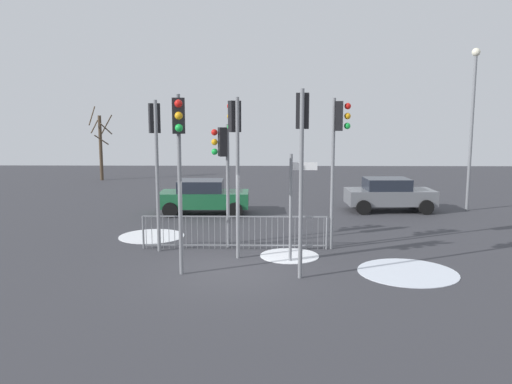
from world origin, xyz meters
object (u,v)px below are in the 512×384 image
(car_green_far, at_px, (203,196))
(street_lamp, at_px, (472,113))
(traffic_light_foreground_right, at_px, (235,141))
(traffic_light_rear_left, at_px, (338,140))
(traffic_light_mid_left, at_px, (223,158))
(traffic_light_mid_right, at_px, (179,144))
(car_grey_near, at_px, (389,194))
(traffic_light_foreground_left, at_px, (155,141))
(direction_sign_post, at_px, (293,202))
(bare_tree_left, at_px, (101,144))
(traffic_light_rear_right, at_px, (302,141))

(car_green_far, distance_m, street_lamp, 12.27)
(traffic_light_foreground_right, distance_m, traffic_light_rear_left, 3.27)
(traffic_light_rear_left, bearing_deg, traffic_light_mid_left, -81.60)
(traffic_light_mid_right, distance_m, street_lamp, 14.91)
(traffic_light_rear_left, bearing_deg, car_green_far, -129.98)
(traffic_light_rear_left, height_order, car_grey_near, traffic_light_rear_left)
(traffic_light_mid_right, xyz_separation_m, car_green_far, (-0.44, 8.75, -2.71))
(traffic_light_foreground_left, bearing_deg, traffic_light_rear_left, -22.92)
(traffic_light_foreground_right, height_order, direction_sign_post, traffic_light_foreground_right)
(traffic_light_mid_left, height_order, direction_sign_post, traffic_light_mid_left)
(bare_tree_left, bearing_deg, traffic_light_rear_left, -53.64)
(traffic_light_mid_right, bearing_deg, street_lamp, -150.06)
(car_grey_near, relative_size, street_lamp, 0.54)
(direction_sign_post, height_order, bare_tree_left, bare_tree_left)
(traffic_light_rear_left, distance_m, car_grey_near, 7.92)
(traffic_light_mid_left, relative_size, traffic_light_rear_left, 0.83)
(traffic_light_rear_right, distance_m, bare_tree_left, 23.66)
(traffic_light_rear_right, relative_size, traffic_light_foreground_right, 1.03)
(car_green_far, distance_m, car_grey_near, 8.19)
(direction_sign_post, distance_m, street_lamp, 11.98)
(traffic_light_foreground_right, relative_size, bare_tree_left, 0.98)
(street_lamp, bearing_deg, traffic_light_rear_right, -129.80)
(traffic_light_mid_right, relative_size, car_grey_near, 1.23)
(traffic_light_mid_right, bearing_deg, bare_tree_left, -78.27)
(traffic_light_rear_right, height_order, traffic_light_rear_left, traffic_light_rear_right)
(car_green_far, bearing_deg, bare_tree_left, 123.61)
(direction_sign_post, bearing_deg, traffic_light_rear_left, 46.43)
(car_green_far, height_order, street_lamp, street_lamp)
(traffic_light_foreground_right, height_order, traffic_light_rear_left, traffic_light_rear_left)
(traffic_light_rear_right, bearing_deg, traffic_light_mid_left, 135.82)
(traffic_light_foreground_left, distance_m, traffic_light_mid_right, 2.89)
(traffic_light_mid_left, bearing_deg, car_green_far, -4.85)
(traffic_light_rear_left, xyz_separation_m, car_green_far, (-4.90, 5.91, -2.70))
(traffic_light_mid_left, xyz_separation_m, traffic_light_rear_left, (3.57, -0.12, 0.58))
(traffic_light_mid_right, distance_m, car_green_far, 9.17)
(traffic_light_rear_left, height_order, bare_tree_left, bare_tree_left)
(traffic_light_rear_left, bearing_deg, bare_tree_left, -133.27)
(traffic_light_rear_right, distance_m, traffic_light_rear_left, 3.14)
(car_green_far, bearing_deg, car_grey_near, 4.48)
(traffic_light_foreground_left, bearing_deg, direction_sign_post, -41.11)
(car_grey_near, bearing_deg, traffic_light_rear_left, -117.90)
(traffic_light_foreground_left, xyz_separation_m, direction_sign_post, (4.17, -1.21, -1.67))
(traffic_light_rear_right, bearing_deg, traffic_light_rear_left, 73.84)
(car_green_far, height_order, car_grey_near, same)
(traffic_light_foreground_left, relative_size, traffic_light_mid_right, 0.98)
(traffic_light_mid_right, height_order, bare_tree_left, bare_tree_left)
(street_lamp, distance_m, bare_tree_left, 22.65)
(traffic_light_mid_right, height_order, car_green_far, traffic_light_mid_right)
(traffic_light_mid_right, bearing_deg, traffic_light_rear_right, 169.03)
(traffic_light_mid_left, xyz_separation_m, traffic_light_mid_right, (-0.88, -2.97, 0.58))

